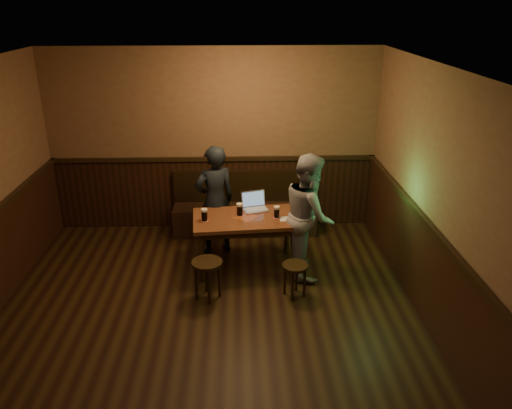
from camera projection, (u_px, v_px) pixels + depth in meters
The scene contains 12 objects.
room at pixel (203, 232), 5.13m from camera, with size 5.04×6.04×2.84m.
bench at pixel (245, 213), 7.82m from camera, with size 2.20×0.50×0.95m.
pub_table at pixel (246, 224), 6.63m from camera, with size 1.45×0.90×0.75m.
stool_left at pixel (207, 269), 6.01m from camera, with size 0.43×0.43×0.50m.
stool_right at pixel (295, 271), 6.07m from camera, with size 0.41×0.41×0.44m.
pint_left at pixel (204, 215), 6.45m from camera, with size 0.11×0.11×0.17m.
pint_mid at pixel (240, 209), 6.61m from camera, with size 0.11×0.11×0.17m.
pint_right at pixel (277, 212), 6.55m from camera, with size 0.10×0.10×0.16m.
laptop at pixel (255, 205), 6.82m from camera, with size 0.40×0.35×0.24m.
menu at pixel (288, 219), 6.53m from camera, with size 0.22×0.15×0.00m, color silver.
person_suit at pixel (215, 201), 6.98m from camera, with size 0.58×0.38×1.59m, color black.
person_grey at pixel (309, 215), 6.46m from camera, with size 0.80×0.62×1.64m, color gray.
Camera 1 is at (0.38, -4.43, 3.42)m, focal length 35.00 mm.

